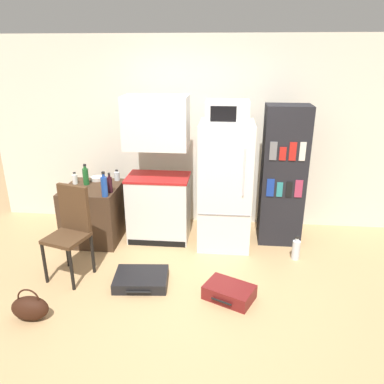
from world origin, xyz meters
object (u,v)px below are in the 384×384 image
(bottle_wine_dark, at_px, (110,184))
(bottle_clear_short, at_px, (117,176))
(suitcase_large_flat, at_px, (229,292))
(handbag, at_px, (30,308))
(microwave, at_px, (228,111))
(bookshelf, at_px, (283,177))
(kitchen_hutch, at_px, (158,177))
(refrigerator, at_px, (225,186))
(bottle_blue_soda, at_px, (104,186))
(side_table, at_px, (94,213))
(chair, at_px, (71,225))
(bowl, at_px, (97,179))
(bottle_green_tall, at_px, (86,176))
(bottle_milk_white, at_px, (75,179))
(suitcase_small_flat, at_px, (141,279))
(water_bottle_front, at_px, (296,249))
(bottle_amber_beer, at_px, (104,183))

(bottle_wine_dark, bearing_deg, bottle_clear_short, 95.72)
(suitcase_large_flat, xyz_separation_m, handbag, (-1.89, -0.50, 0.05))
(microwave, relative_size, bookshelf, 0.28)
(kitchen_hutch, relative_size, refrigerator, 1.18)
(kitchen_hutch, bearing_deg, bottle_blue_soda, -143.78)
(side_table, xyz_separation_m, bottle_wine_dark, (0.31, -0.17, 0.48))
(bottle_wine_dark, height_order, chair, chair)
(kitchen_hutch, height_order, bowl, kitchen_hutch)
(chair, bearing_deg, suitcase_large_flat, 6.71)
(bowl, bearing_deg, bottle_blue_soda, -62.71)
(bottle_green_tall, bearing_deg, bottle_clear_short, 30.53)
(bottle_milk_white, relative_size, chair, 0.15)
(bottle_clear_short, height_order, suitcase_small_flat, bottle_clear_short)
(water_bottle_front, bearing_deg, bottle_blue_soda, -179.64)
(chair, relative_size, suitcase_large_flat, 1.81)
(handbag, bearing_deg, bottle_clear_short, 80.59)
(bottle_clear_short, bearing_deg, bottle_amber_beer, -98.78)
(chair, relative_size, water_bottle_front, 3.36)
(side_table, xyz_separation_m, suitcase_large_flat, (1.82, -1.17, -0.30))
(bottle_clear_short, bearing_deg, microwave, -9.60)
(bookshelf, relative_size, bottle_wine_dark, 7.14)
(bottle_milk_white, bearing_deg, handbag, -83.84)
(bottle_wine_dark, distance_m, suitcase_large_flat, 1.98)
(kitchen_hutch, bearing_deg, refrigerator, -4.42)
(microwave, xyz_separation_m, bottle_wine_dark, (-1.43, -0.21, -0.89))
(bottle_blue_soda, height_order, handbag, bottle_blue_soda)
(bottle_clear_short, bearing_deg, side_table, -131.91)
(microwave, bearing_deg, chair, -151.72)
(bottle_amber_beer, distance_m, handbag, 1.76)
(bottle_amber_beer, relative_size, bowl, 1.26)
(bowl, xyz_separation_m, suitcase_large_flat, (1.84, -1.44, -0.70))
(bottle_wine_dark, bearing_deg, side_table, 150.92)
(suitcase_small_flat, bearing_deg, chair, 164.53)
(side_table, distance_m, handbag, 1.69)
(bottle_green_tall, relative_size, suitcase_large_flat, 0.49)
(microwave, height_order, bottle_clear_short, microwave)
(bottle_green_tall, xyz_separation_m, suitcase_small_flat, (0.95, -1.09, -0.81))
(bookshelf, bearing_deg, bottle_blue_soda, -167.15)
(bottle_amber_beer, distance_m, bowl, 0.42)
(side_table, relative_size, bottle_blue_soda, 2.38)
(bottle_amber_beer, relative_size, chair, 0.21)
(bottle_green_tall, height_order, bowl, bottle_green_tall)
(side_table, relative_size, bowl, 4.33)
(refrigerator, height_order, bottle_blue_soda, refrigerator)
(side_table, bearing_deg, suitcase_large_flat, -32.76)
(refrigerator, distance_m, water_bottle_front, 1.17)
(chair, bearing_deg, handbag, -82.10)
(bottle_green_tall, distance_m, chair, 0.99)
(microwave, distance_m, bottle_milk_white, 2.20)
(bottle_milk_white, xyz_separation_m, handbag, (0.19, -1.77, -0.69))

